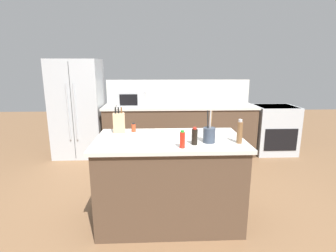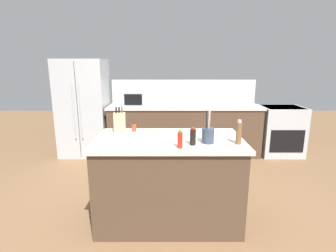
{
  "view_description": "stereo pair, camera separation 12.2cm",
  "coord_description": "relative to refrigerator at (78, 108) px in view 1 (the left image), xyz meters",
  "views": [
    {
      "loc": [
        -0.13,
        -2.64,
        1.7
      ],
      "look_at": [
        0.0,
        0.35,
        0.99
      ],
      "focal_mm": 28.0,
      "sensor_mm": 36.0,
      "label": 1
    },
    {
      "loc": [
        -0.01,
        -2.64,
        1.7
      ],
      "look_at": [
        0.0,
        0.35,
        0.99
      ],
      "focal_mm": 28.0,
      "sensor_mm": 36.0,
      "label": 2
    }
  ],
  "objects": [
    {
      "name": "knife_block",
      "position": [
        1.04,
        -1.98,
        0.16
      ],
      "size": [
        0.14,
        0.12,
        0.29
      ],
      "rotation": [
        0.0,
        0.0,
        0.13
      ],
      "color": "tan",
      "rests_on": "kitchen_island"
    },
    {
      "name": "ground_plane",
      "position": [
        1.6,
        -2.25,
        -0.89
      ],
      "size": [
        14.0,
        14.0,
        0.0
      ],
      "primitive_type": "plane",
      "color": "brown"
    },
    {
      "name": "refrigerator",
      "position": [
        0.0,
        0.0,
        0.0
      ],
      "size": [
        0.87,
        0.75,
        1.79
      ],
      "color": "#ADB2B7",
      "rests_on": "ground_plane"
    },
    {
      "name": "pepper_grinder",
      "position": [
        2.27,
        -2.45,
        0.16
      ],
      "size": [
        0.06,
        0.06,
        0.24
      ],
      "color": "brown",
      "rests_on": "kitchen_island"
    },
    {
      "name": "hot_sauce_bottle",
      "position": [
        1.7,
        -2.57,
        0.12
      ],
      "size": [
        0.05,
        0.05,
        0.17
      ],
      "color": "red",
      "rests_on": "kitchen_island"
    },
    {
      "name": "range_oven",
      "position": [
        3.73,
        -0.05,
        -0.43
      ],
      "size": [
        0.76,
        0.65,
        0.92
      ],
      "color": "#ADB2B7",
      "rests_on": "ground_plane"
    },
    {
      "name": "back_counter_run",
      "position": [
        1.9,
        -0.05,
        -0.42
      ],
      "size": [
        2.84,
        0.66,
        0.94
      ],
      "color": "#4C3828",
      "rests_on": "ground_plane"
    },
    {
      "name": "kitchen_island",
      "position": [
        1.6,
        -2.25,
        -0.42
      ],
      "size": [
        1.55,
        0.87,
        0.94
      ],
      "color": "#4C3828",
      "rests_on": "ground_plane"
    },
    {
      "name": "utensil_crock",
      "position": [
        1.98,
        -2.41,
        0.13
      ],
      "size": [
        0.12,
        0.12,
        0.32
      ],
      "color": "#333D4C",
      "rests_on": "kitchen_island"
    },
    {
      "name": "microwave",
      "position": [
        1.01,
        -0.05,
        0.19
      ],
      "size": [
        0.51,
        0.39,
        0.28
      ],
      "color": "#ADB2B7",
      "rests_on": "back_counter_run"
    },
    {
      "name": "soy_sauce_bottle",
      "position": [
        1.83,
        -2.47,
        0.13
      ],
      "size": [
        0.06,
        0.06,
        0.17
      ],
      "color": "black",
      "rests_on": "kitchen_island"
    },
    {
      "name": "wall_backsplash",
      "position": [
        1.9,
        0.27,
        0.28
      ],
      "size": [
        2.8,
        0.03,
        0.46
      ],
      "primitive_type": "cube",
      "color": "beige",
      "rests_on": "back_counter_run"
    },
    {
      "name": "spice_jar_paprika",
      "position": [
        1.2,
        -1.95,
        0.09
      ],
      "size": [
        0.05,
        0.05,
        0.1
      ],
      "color": "#B73D1E",
      "rests_on": "kitchen_island"
    }
  ]
}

